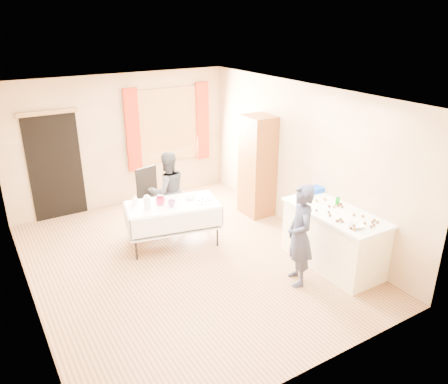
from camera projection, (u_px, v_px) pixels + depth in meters
floor at (186, 261)px, 6.92m from camera, size 4.50×5.50×0.02m
ceiling at (180, 94)px, 5.93m from camera, size 4.50×5.50×0.02m
wall_back at (121, 141)px, 8.61m from camera, size 4.50×0.02×2.60m
wall_front at (310, 272)px, 4.24m from camera, size 4.50×0.02×2.60m
wall_left at (18, 219)px, 5.34m from camera, size 0.02×5.50×2.60m
wall_right at (301, 160)px, 7.51m from camera, size 0.02×5.50×2.60m
window_frame at (168, 125)px, 8.98m from camera, size 1.32×0.06×1.52m
window_pane at (168, 125)px, 8.97m from camera, size 1.20×0.02×1.40m
curtain_left at (133, 131)px, 8.57m from camera, size 0.28×0.06×1.65m
curtain_right at (202, 121)px, 9.32m from camera, size 0.28×0.06×1.65m
doorway at (55, 167)px, 8.07m from camera, size 0.95×0.04×2.00m
door_lintel at (47, 112)px, 7.66m from camera, size 1.05×0.06×0.08m
cabinet at (257, 166)px, 8.23m from camera, size 0.50×0.60×1.92m
counter at (333, 238)px, 6.66m from camera, size 0.78×1.64×0.91m
party_table at (173, 220)px, 7.25m from camera, size 1.64×1.07×0.75m
chair at (154, 208)px, 8.03m from camera, size 0.53×0.53×1.06m
girl at (300, 236)px, 6.09m from camera, size 0.79×0.73×1.50m
woman at (168, 191)px, 7.74m from camera, size 0.77×0.63×1.43m
soda_can at (337, 201)px, 6.66m from camera, size 0.09×0.09×0.12m
mixing_bowl at (356, 226)px, 5.97m from camera, size 0.33×0.33×0.05m
foam_block at (307, 196)px, 6.90m from camera, size 0.17×0.14×0.08m
blue_basket at (316, 189)px, 7.17m from camera, size 0.31×0.22×0.08m
pitcher at (147, 203)px, 6.86m from camera, size 0.14×0.14×0.22m
cup_red at (160, 201)px, 7.08m from camera, size 0.28×0.28×0.12m
cup_rainbow at (172, 204)px, 6.98m from camera, size 0.18×0.18×0.11m
small_bowl at (190, 198)px, 7.29m from camera, size 0.22×0.22×0.05m
pastry_tray at (204, 202)px, 7.17m from camera, size 0.34×0.31×0.02m
bottle at (135, 199)px, 7.08m from camera, size 0.11×0.11×0.16m
cake_balls at (345, 215)px, 6.32m from camera, size 0.53×1.12×0.04m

